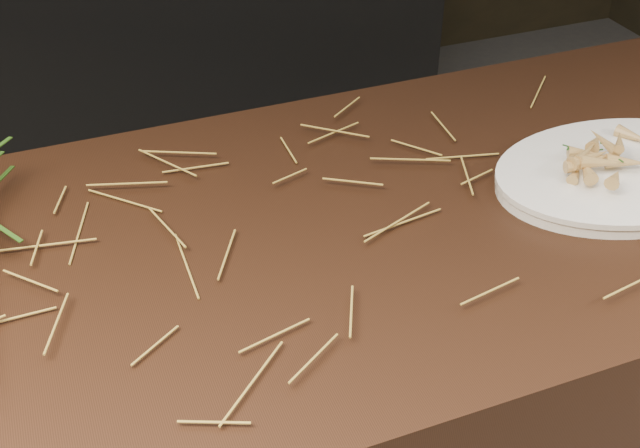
# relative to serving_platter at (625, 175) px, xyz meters

# --- Properties ---
(back_counter) EXTENTS (1.82, 0.62, 0.84)m
(back_counter) POSITION_rel_serving_platter_xyz_m (-0.26, 1.94, -0.49)
(back_counter) COLOR black
(back_counter) RESTS_ON ground
(straw_bedding) EXTENTS (1.40, 0.60, 0.02)m
(straw_bedding) POSITION_rel_serving_platter_xyz_m (-0.56, 0.06, -0.00)
(straw_bedding) COLOR #A98530
(straw_bedding) RESTS_ON main_counter
(serving_platter) EXTENTS (0.41, 0.28, 0.02)m
(serving_platter) POSITION_rel_serving_platter_xyz_m (0.00, 0.00, 0.00)
(serving_platter) COLOR white
(serving_platter) RESTS_ON main_counter
(roasted_veg_heap) EXTENTS (0.20, 0.15, 0.04)m
(roasted_veg_heap) POSITION_rel_serving_platter_xyz_m (0.00, 0.00, 0.03)
(roasted_veg_heap) COLOR #BB8B49
(roasted_veg_heap) RESTS_ON serving_platter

